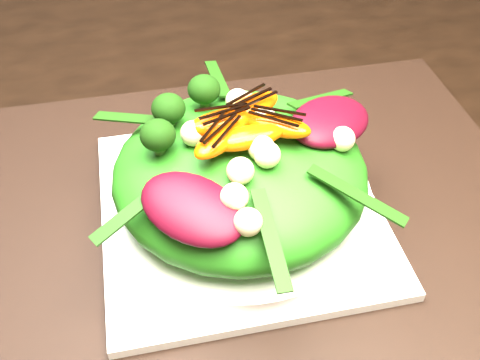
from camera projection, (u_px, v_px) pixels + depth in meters
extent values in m
cube|color=black|center=(64.00, 196.00, 0.55)|extent=(1.60, 0.90, 0.75)
cube|color=black|center=(240.00, 215.00, 0.50)|extent=(0.56, 0.44, 0.00)
cube|color=white|center=(240.00, 209.00, 0.50)|extent=(0.25, 0.25, 0.01)
cylinder|color=white|center=(240.00, 199.00, 0.49)|extent=(0.28, 0.28, 0.02)
ellipsoid|color=#297515|center=(240.00, 172.00, 0.47)|extent=(0.26, 0.26, 0.07)
ellipsoid|color=#3F0612|center=(330.00, 121.00, 0.46)|extent=(0.10, 0.09, 0.02)
ellipsoid|color=#F74D04|center=(214.00, 116.00, 0.45)|extent=(0.06, 0.03, 0.02)
sphere|color=black|center=(178.00, 119.00, 0.44)|extent=(0.05, 0.05, 0.04)
sphere|color=beige|center=(280.00, 147.00, 0.42)|extent=(0.03, 0.03, 0.02)
cube|color=black|center=(213.00, 107.00, 0.45)|extent=(0.04, 0.01, 0.00)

